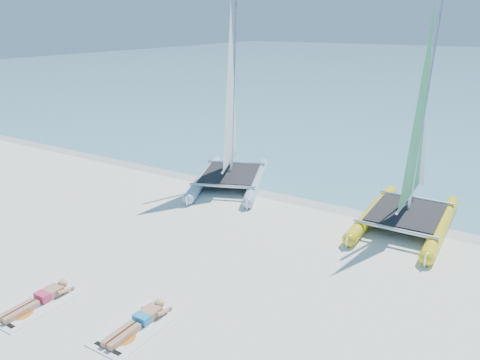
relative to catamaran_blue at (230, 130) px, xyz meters
The scene contains 8 objects.
ground 6.80m from the catamaran_blue, 58.54° to the right, with size 140.00×140.00×0.00m, color white.
wet_sand_strip 4.00m from the catamaran_blue, ahead, with size 140.00×1.40×0.01m, color silver.
catamaran_blue is the anchor object (origin of this frame).
catamaran_yellow 6.94m from the catamaran_blue, ahead, with size 2.63×5.72×7.25m.
towel_a 9.81m from the catamaran_blue, 85.00° to the right, with size 1.00×1.85×0.02m, color white.
sunbather_a 9.60m from the catamaran_blue, 84.90° to the right, with size 0.37×1.73×0.26m.
towel_b 9.80m from the catamaran_blue, 69.24° to the right, with size 1.00×1.85×0.02m, color white.
sunbather_b 9.60m from the catamaran_blue, 68.82° to the right, with size 0.37×1.73×0.26m.
Camera 1 is at (6.35, -9.34, 6.22)m, focal length 35.00 mm.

